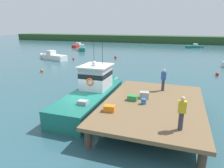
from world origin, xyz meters
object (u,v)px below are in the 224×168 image
at_px(bait_bucket, 144,101).
at_px(mooring_buoy_outer, 217,74).
at_px(moored_boat_far_right, 53,57).
at_px(mooring_buoy_channel_marker, 42,71).
at_px(deckhand_further_back, 182,113).
at_px(mooring_buoy_spare_mooring, 116,57).
at_px(main_fishing_boat, 93,93).
at_px(moored_boat_mid_harbor, 78,46).
at_px(moored_boat_outer_mooring, 82,48).
at_px(deckhand_by_the_boat, 163,79).
at_px(crate_stack_mid_dock, 133,98).
at_px(crate_single_far, 109,108).
at_px(crate_single_by_cleat, 144,95).
at_px(mooring_buoy_inshore, 73,59).
at_px(moored_boat_near_channel, 194,47).

distance_m(bait_bucket, mooring_buoy_outer, 16.21).
distance_m(moored_boat_far_right, mooring_buoy_channel_marker, 10.16).
bearing_deg(deckhand_further_back, mooring_buoy_spare_mooring, 114.05).
bearing_deg(mooring_buoy_outer, main_fishing_boat, -127.35).
xyz_separation_m(moored_boat_mid_harbor, mooring_buoy_outer, (31.96, -24.33, -0.22)).
bearing_deg(main_fishing_boat, moored_boat_outer_mooring, 118.56).
bearing_deg(bait_bucket, main_fishing_boat, 160.44).
xyz_separation_m(deckhand_by_the_boat, moored_boat_outer_mooring, (-21.96, 29.66, -1.57)).
relative_size(crate_stack_mid_dock, mooring_buoy_outer, 1.40).
bearing_deg(moored_boat_far_right, crate_single_far, -48.64).
bearing_deg(crate_stack_mid_dock, crate_single_by_cleat, 45.07).
distance_m(crate_stack_mid_dock, moored_boat_far_right, 26.33).
bearing_deg(mooring_buoy_outer, mooring_buoy_inshore, 167.55).
distance_m(moored_boat_near_channel, mooring_buoy_spare_mooring, 27.89).
xyz_separation_m(moored_boat_near_channel, mooring_buoy_inshore, (-21.13, -27.62, -0.21)).
distance_m(crate_single_far, mooring_buoy_inshore, 26.06).
bearing_deg(mooring_buoy_outer, moored_boat_outer_mooring, 146.86).
bearing_deg(main_fishing_boat, crate_stack_mid_dock, -17.77).
distance_m(crate_single_by_cleat, mooring_buoy_outer, 15.32).
height_order(crate_single_far, moored_boat_mid_harbor, crate_single_far).
bearing_deg(mooring_buoy_inshore, moored_boat_near_channel, 52.58).
distance_m(crate_single_far, mooring_buoy_outer, 18.43).
bearing_deg(deckhand_by_the_boat, bait_bucket, -105.19).
bearing_deg(moored_boat_near_channel, crate_single_far, -97.61).
relative_size(main_fishing_boat, mooring_buoy_inshore, 26.03).
distance_m(moored_boat_near_channel, mooring_buoy_inshore, 34.78).
height_order(bait_bucket, moored_boat_near_channel, bait_bucket).
bearing_deg(mooring_buoy_channel_marker, bait_bucket, -32.70).
bearing_deg(moored_boat_outer_mooring, mooring_buoy_outer, -33.14).
bearing_deg(deckhand_further_back, bait_bucket, 129.73).
bearing_deg(crate_single_by_cleat, mooring_buoy_outer, 65.32).
bearing_deg(crate_stack_mid_dock, bait_bucket, -26.43).
xyz_separation_m(crate_single_by_cleat, mooring_buoy_outer, (6.38, 13.88, -1.20)).
relative_size(deckhand_further_back, moored_boat_near_channel, 0.35).
bearing_deg(crate_single_far, moored_boat_near_channel, 82.39).
height_order(moored_boat_far_right, mooring_buoy_spare_mooring, moored_boat_far_right).
height_order(crate_single_by_cleat, moored_boat_near_channel, crate_single_by_cleat).
distance_m(mooring_buoy_inshore, mooring_buoy_spare_mooring, 7.64).
bearing_deg(crate_single_by_cleat, bait_bucket, -81.74).
height_order(crate_stack_mid_dock, moored_boat_near_channel, crate_stack_mid_dock).
distance_m(crate_stack_mid_dock, mooring_buoy_inshore, 24.85).
bearing_deg(deckhand_further_back, mooring_buoy_channel_marker, 144.51).
xyz_separation_m(crate_single_by_cleat, moored_boat_mid_harbor, (-25.58, 38.21, -0.98)).
relative_size(moored_boat_near_channel, mooring_buoy_inshore, 12.24).
bearing_deg(mooring_buoy_outer, crate_single_far, -115.26).
height_order(moored_boat_far_right, moored_boat_near_channel, moored_boat_far_right).
bearing_deg(moored_boat_near_channel, main_fishing_boat, -101.07).
bearing_deg(moored_boat_mid_harbor, deckhand_further_back, -56.31).
bearing_deg(moored_boat_mid_harbor, moored_boat_far_right, -73.45).
height_order(bait_bucket, mooring_buoy_channel_marker, bait_bucket).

